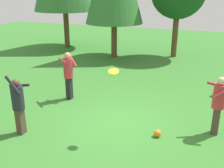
% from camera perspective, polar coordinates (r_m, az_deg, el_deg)
% --- Properties ---
extents(ground_plane, '(40.00, 40.00, 0.00)m').
position_cam_1_polar(ground_plane, '(8.46, 1.27, -8.01)').
color(ground_plane, '#387A2D').
extents(person_thrower, '(0.59, 0.59, 1.81)m').
position_cam_1_polar(person_thrower, '(7.87, -19.31, -3.60)').
color(person_thrower, '#4C382D').
rests_on(person_thrower, ground_plane).
extents(person_catcher, '(0.71, 0.67, 1.71)m').
position_cam_1_polar(person_catcher, '(7.96, 21.68, -3.34)').
color(person_catcher, '#4C382D').
rests_on(person_catcher, ground_plane).
extents(person_bystander, '(0.76, 0.75, 1.78)m').
position_cam_1_polar(person_bystander, '(9.90, -9.25, 2.60)').
color(person_bystander, black).
rests_on(person_bystander, ground_plane).
extents(frisbee, '(0.33, 0.33, 0.11)m').
position_cam_1_polar(frisbee, '(6.89, 0.34, 2.65)').
color(frisbee, yellow).
extents(ball_yellow, '(0.26, 0.26, 0.26)m').
position_cam_1_polar(ball_yellow, '(11.02, 21.06, -1.82)').
color(ball_yellow, yellow).
rests_on(ball_yellow, ground_plane).
extents(ball_orange, '(0.21, 0.21, 0.21)m').
position_cam_1_polar(ball_orange, '(7.75, 9.62, -10.27)').
color(ball_orange, orange).
rests_on(ball_orange, ground_plane).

